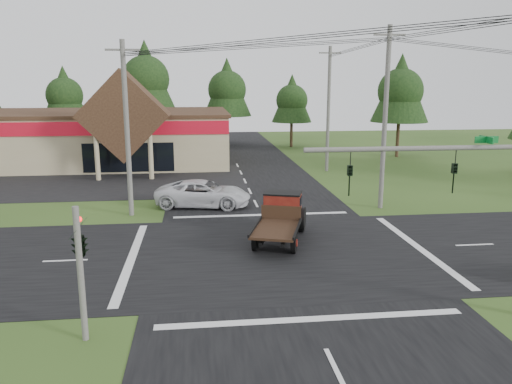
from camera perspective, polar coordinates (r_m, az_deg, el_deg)
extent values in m
plane|color=#2F4A1A|center=(24.30, 2.68, -6.96)|extent=(120.00, 120.00, 0.00)
cube|color=black|center=(24.30, 2.68, -6.93)|extent=(12.00, 120.00, 0.02)
cube|color=black|center=(24.30, 2.68, -6.93)|extent=(120.00, 12.00, 0.02)
cube|color=black|center=(43.61, -20.05, 1.04)|extent=(28.00, 14.00, 0.02)
cube|color=tan|center=(54.31, -19.68, 5.83)|extent=(30.00, 15.00, 5.00)
cube|color=#341F15|center=(54.11, -19.88, 8.51)|extent=(30.40, 15.40, 0.30)
cube|color=maroon|center=(46.87, -21.86, 6.70)|extent=(30.00, 0.12, 1.20)
cube|color=#341F15|center=(44.65, -14.78, 8.48)|extent=(7.78, 4.00, 7.78)
cylinder|color=tan|center=(43.68, -17.71, 3.86)|extent=(0.40, 0.40, 4.00)
cylinder|color=tan|center=(43.04, -11.94, 4.07)|extent=(0.40, 0.40, 4.00)
cube|color=black|center=(46.00, -14.35, 3.84)|extent=(8.00, 0.08, 2.60)
cylinder|color=#595651|center=(16.89, 18.94, 4.75)|extent=(8.00, 0.16, 0.16)
imported|color=black|center=(17.49, 21.68, 1.46)|extent=(0.16, 0.20, 1.00)
imported|color=black|center=(16.14, 10.65, 1.28)|extent=(0.16, 0.20, 1.00)
cube|color=#0C6626|center=(17.81, 24.85, 5.45)|extent=(0.80, 0.04, 0.22)
cylinder|color=#595651|center=(16.65, -19.40, -8.93)|extent=(0.20, 0.20, 4.40)
imported|color=black|center=(16.37, -19.63, -3.77)|extent=(0.53, 2.48, 1.00)
sphere|color=#FF0C0C|center=(16.45, -19.57, -2.96)|extent=(0.18, 0.18, 0.18)
cylinder|color=#595651|center=(31.04, -14.53, 6.84)|extent=(0.30, 0.30, 10.50)
cube|color=#595651|center=(30.97, -15.01, 15.43)|extent=(2.00, 0.12, 0.12)
cylinder|color=#595651|center=(32.87, 14.52, 8.01)|extent=(0.30, 0.30, 11.50)
cube|color=#595651|center=(32.92, 15.03, 16.97)|extent=(2.00, 0.12, 0.12)
cylinder|color=#595651|center=(46.20, 8.27, 9.25)|extent=(0.30, 0.30, 11.20)
cube|color=#595651|center=(46.21, 8.47, 15.45)|extent=(2.00, 0.12, 0.12)
cylinder|color=#332316|center=(66.93, -20.72, 6.22)|extent=(0.36, 0.36, 3.50)
cone|color=black|center=(66.65, -21.06, 10.54)|extent=(5.60, 5.60, 6.60)
sphere|color=black|center=(66.65, -21.04, 10.28)|extent=(4.40, 4.40, 4.40)
cylinder|color=#332316|center=(64.19, -12.23, 6.98)|extent=(0.36, 0.36, 4.55)
cone|color=black|center=(63.93, -12.50, 12.84)|extent=(7.28, 7.28, 8.58)
sphere|color=black|center=(63.93, -12.49, 12.49)|extent=(5.72, 5.72, 5.72)
cylinder|color=#332316|center=(65.02, -3.26, 6.99)|extent=(0.36, 0.36, 3.85)
cone|color=black|center=(64.73, -3.33, 11.90)|extent=(6.16, 6.16, 7.26)
sphere|color=black|center=(64.73, -3.32, 11.60)|extent=(4.84, 4.84, 4.84)
cylinder|color=#332316|center=(64.04, 4.06, 6.59)|extent=(0.36, 0.36, 3.15)
cone|color=black|center=(63.74, 4.12, 10.65)|extent=(5.04, 5.04, 5.94)
sphere|color=black|center=(63.75, 4.12, 10.41)|extent=(3.96, 3.96, 3.96)
cylinder|color=#332316|center=(57.26, 15.87, 5.81)|extent=(0.36, 0.36, 3.85)
cone|color=black|center=(56.94, 16.21, 11.36)|extent=(6.16, 6.16, 7.26)
sphere|color=black|center=(56.94, 16.19, 11.03)|extent=(4.84, 4.84, 4.84)
imported|color=silver|center=(33.17, -6.04, -0.17)|extent=(6.64, 3.98, 1.73)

